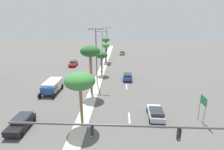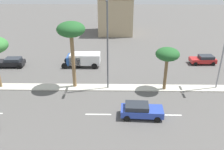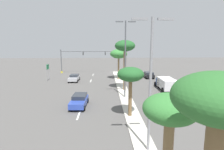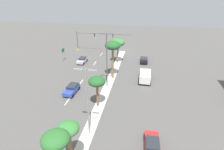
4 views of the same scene
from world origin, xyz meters
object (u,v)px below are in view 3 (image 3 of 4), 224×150
at_px(palm_tree_inboard, 119,54).
at_px(sedan_blue_outboard, 79,100).
at_px(palm_tree_far, 170,116).
at_px(palm_tree_leading, 131,75).
at_px(street_lamp_near, 151,76).
at_px(sedan_black_trailing, 148,75).
at_px(street_lamp_trailing, 125,54).
at_px(directional_road_sign, 48,69).
at_px(sedan_silver_leading, 74,78).
at_px(palm_tree_trailing, 125,47).
at_px(traffic_signal_gantry, 79,58).
at_px(palm_tree_right, 218,118).
at_px(box_truck, 166,83).

distance_m(palm_tree_inboard, sedan_blue_outboard, 19.52).
distance_m(palm_tree_far, sedan_blue_outboard, 17.66).
bearing_deg(sedan_blue_outboard, palm_tree_leading, 149.53).
relative_size(street_lamp_near, sedan_black_trailing, 2.27).
relative_size(palm_tree_leading, street_lamp_trailing, 0.49).
height_order(directional_road_sign, street_lamp_near, street_lamp_near).
distance_m(sedan_silver_leading, sedan_blue_outboard, 16.39).
relative_size(street_lamp_trailing, sedan_black_trailing, 2.56).
bearing_deg(palm_tree_trailing, traffic_signal_gantry, -61.34).
bearing_deg(street_lamp_near, palm_tree_inboard, -89.54).
bearing_deg(palm_tree_right, box_truck, -105.88).
xyz_separation_m(palm_tree_right, street_lamp_trailing, (0.07, -22.59, 0.30)).
relative_size(traffic_signal_gantry, box_truck, 3.01).
height_order(palm_tree_leading, palm_tree_right, palm_tree_right).
xyz_separation_m(traffic_signal_gantry, palm_tree_inboard, (-10.03, 9.21, 1.53)).
relative_size(palm_tree_inboard, sedan_black_trailing, 1.53).
height_order(palm_tree_far, street_lamp_near, street_lamp_near).
height_order(traffic_signal_gantry, palm_tree_far, traffic_signal_gantry).
xyz_separation_m(traffic_signal_gantry, sedan_black_trailing, (-17.20, 7.69, -3.37)).
bearing_deg(palm_tree_trailing, palm_tree_inboard, -88.05).
bearing_deg(sedan_blue_outboard, street_lamp_trailing, -150.20).
distance_m(palm_tree_far, street_lamp_trailing, 19.66).
bearing_deg(sedan_black_trailing, palm_tree_inboard, 12.01).
height_order(palm_tree_inboard, box_truck, palm_tree_inboard).
bearing_deg(street_lamp_trailing, palm_tree_leading, 88.48).
relative_size(palm_tree_trailing, palm_tree_leading, 1.54).
distance_m(directional_road_sign, palm_tree_far, 36.10).
height_order(sedan_silver_leading, sedan_black_trailing, sedan_black_trailing).
distance_m(palm_tree_trailing, street_lamp_trailing, 4.48).
bearing_deg(traffic_signal_gantry, street_lamp_trailing, 113.09).
bearing_deg(sedan_blue_outboard, traffic_signal_gantry, -82.44).
distance_m(traffic_signal_gantry, palm_tree_leading, 32.13).
height_order(traffic_signal_gantry, sedan_silver_leading, traffic_signal_gantry).
relative_size(traffic_signal_gantry, palm_tree_right, 2.42).
height_order(street_lamp_near, sedan_silver_leading, street_lamp_near).
xyz_separation_m(palm_tree_trailing, box_truck, (-7.32, 0.03, -6.24)).
bearing_deg(palm_tree_trailing, directional_road_sign, -29.05).
distance_m(directional_road_sign, sedan_blue_outboard, 19.04).
bearing_deg(sedan_silver_leading, palm_tree_far, 106.42).
bearing_deg(palm_tree_far, palm_tree_inboard, -90.39).
bearing_deg(traffic_signal_gantry, sedan_blue_outboard, 97.56).
relative_size(directional_road_sign, sedan_silver_leading, 0.88).
height_order(directional_road_sign, sedan_black_trailing, directional_road_sign).
distance_m(street_lamp_trailing, sedan_blue_outboard, 9.34).
bearing_deg(directional_road_sign, palm_tree_far, 114.81).
bearing_deg(palm_tree_far, box_truck, -108.21).
distance_m(traffic_signal_gantry, box_truck, 26.11).
bearing_deg(palm_tree_leading, traffic_signal_gantry, -72.33).
bearing_deg(palm_tree_trailing, palm_tree_far, 88.66).
distance_m(directional_road_sign, palm_tree_right, 39.00).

